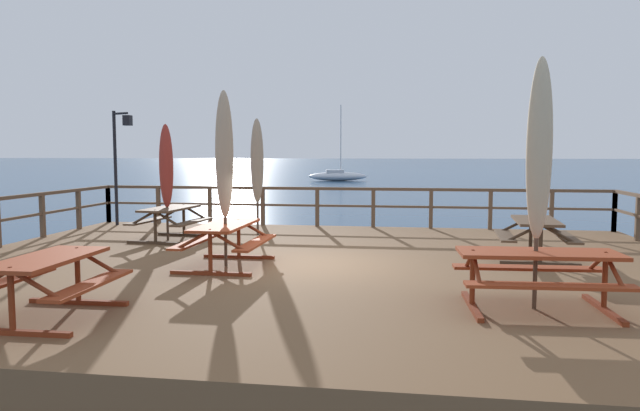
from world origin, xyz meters
name	(u,v)px	position (x,y,z in m)	size (l,w,h in m)	color
ground_plane	(313,307)	(0.00, 0.00, 0.00)	(600.00, 600.00, 0.00)	navy
wooden_deck	(313,285)	(0.00, 0.00, 0.41)	(14.27, 11.27, 0.81)	brown
railing_waterside_far	(345,200)	(0.00, 5.48, 1.55)	(14.07, 0.10, 1.09)	brown
picnic_table_back_left	(225,235)	(-1.52, -0.46, 1.37)	(1.42, 1.97, 0.78)	#993819
picnic_table_mid_right	(47,274)	(-2.65, -4.01, 1.36)	(1.42, 1.73, 0.78)	#993819
picnic_table_mid_centre	(538,267)	(3.39, -2.70, 1.37)	(2.08, 1.49, 0.78)	#993819
picnic_table_mid_left	(170,216)	(-3.78, 2.43, 1.36)	(1.55, 1.85, 0.78)	brown
picnic_table_back_right	(536,231)	(4.13, 1.10, 1.36)	(1.51, 1.77, 0.78)	brown
patio_umbrella_tall_mid_right	(224,155)	(-1.52, -0.46, 2.80)	(0.32, 0.32, 3.13)	#4C3828
patio_umbrella_tall_back_right	(257,161)	(-1.98, 3.56, 2.64)	(0.32, 0.32, 2.88)	#4C3828
patio_umbrella_short_back	(539,150)	(3.36, -2.66, 2.87)	(0.32, 0.32, 3.24)	#4C3828
patio_umbrella_tall_front	(166,167)	(-3.84, 2.41, 2.53)	(0.32, 0.32, 2.70)	#4C3828
lamp_post_hooked	(120,150)	(-6.25, 4.86, 2.92)	(0.65, 0.36, 3.20)	black
sailboat_distant	(338,176)	(-5.47, 49.27, 0.51)	(6.22, 2.91, 7.72)	silver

